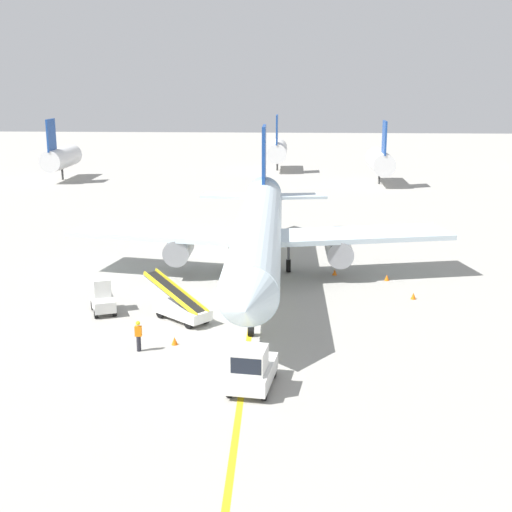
{
  "coord_description": "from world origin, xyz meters",
  "views": [
    {
      "loc": [
        3.17,
        -37.35,
        14.23
      ],
      "look_at": [
        0.68,
        8.14,
        2.5
      ],
      "focal_mm": 48.71,
      "sensor_mm": 36.0,
      "label": 1
    }
  ],
  "objects_px": {
    "safety_cone_tail_area": "(387,278)",
    "belt_loader_forward_hold": "(181,308)",
    "safety_cone_nose_left": "(335,272)",
    "safety_cone_wingtip_left": "(251,262)",
    "safety_cone_nose_right": "(175,341)",
    "safety_cone_wingtip_right": "(413,296)",
    "airliner": "(259,232)",
    "ground_crew_marshaller": "(138,335)",
    "pushback_tug": "(251,369)",
    "baggage_tug_near_wing": "(103,298)"
  },
  "relations": [
    {
      "from": "pushback_tug",
      "to": "baggage_tug_near_wing",
      "type": "distance_m",
      "value": 14.45
    },
    {
      "from": "belt_loader_forward_hold",
      "to": "ground_crew_marshaller",
      "type": "height_order",
      "value": "belt_loader_forward_hold"
    },
    {
      "from": "safety_cone_nose_left",
      "to": "pushback_tug",
      "type": "bearing_deg",
      "value": -104.19
    },
    {
      "from": "safety_cone_tail_area",
      "to": "belt_loader_forward_hold",
      "type": "bearing_deg",
      "value": -145.81
    },
    {
      "from": "airliner",
      "to": "safety_cone_wingtip_left",
      "type": "relative_size",
      "value": 80.1
    },
    {
      "from": "safety_cone_wingtip_left",
      "to": "pushback_tug",
      "type": "bearing_deg",
      "value": -86.4
    },
    {
      "from": "baggage_tug_near_wing",
      "to": "belt_loader_forward_hold",
      "type": "height_order",
      "value": "belt_loader_forward_hold"
    },
    {
      "from": "baggage_tug_near_wing",
      "to": "safety_cone_nose_right",
      "type": "bearing_deg",
      "value": -43.91
    },
    {
      "from": "safety_cone_nose_left",
      "to": "safety_cone_wingtip_left",
      "type": "xyz_separation_m",
      "value": [
        -6.4,
        2.46,
        0.0
      ]
    },
    {
      "from": "pushback_tug",
      "to": "safety_cone_nose_right",
      "type": "bearing_deg",
      "value": 130.52
    },
    {
      "from": "safety_cone_wingtip_left",
      "to": "safety_cone_wingtip_right",
      "type": "height_order",
      "value": "same"
    },
    {
      "from": "ground_crew_marshaller",
      "to": "safety_cone_nose_right",
      "type": "relative_size",
      "value": 3.86
    },
    {
      "from": "ground_crew_marshaller",
      "to": "safety_cone_wingtip_left",
      "type": "bearing_deg",
      "value": 74.66
    },
    {
      "from": "ground_crew_marshaller",
      "to": "safety_cone_wingtip_left",
      "type": "xyz_separation_m",
      "value": [
        4.91,
        17.9,
        -0.69
      ]
    },
    {
      "from": "airliner",
      "to": "belt_loader_forward_hold",
      "type": "relative_size",
      "value": 7.68
    },
    {
      "from": "pushback_tug",
      "to": "safety_cone_nose_left",
      "type": "bearing_deg",
      "value": 75.81
    },
    {
      "from": "airliner",
      "to": "safety_cone_wingtip_left",
      "type": "distance_m",
      "value": 4.64
    },
    {
      "from": "ground_crew_marshaller",
      "to": "safety_cone_wingtip_right",
      "type": "xyz_separation_m",
      "value": [
        16.2,
        9.91,
        -0.69
      ]
    },
    {
      "from": "safety_cone_nose_right",
      "to": "safety_cone_wingtip_left",
      "type": "relative_size",
      "value": 1.0
    },
    {
      "from": "pushback_tug",
      "to": "ground_crew_marshaller",
      "type": "height_order",
      "value": "pushback_tug"
    },
    {
      "from": "baggage_tug_near_wing",
      "to": "safety_cone_tail_area",
      "type": "bearing_deg",
      "value": 23.26
    },
    {
      "from": "safety_cone_nose_right",
      "to": "pushback_tug",
      "type": "bearing_deg",
      "value": -49.48
    },
    {
      "from": "belt_loader_forward_hold",
      "to": "safety_cone_wingtip_right",
      "type": "xyz_separation_m",
      "value": [
        14.71,
        4.9,
        -0.56
      ]
    },
    {
      "from": "ground_crew_marshaller",
      "to": "safety_cone_nose_right",
      "type": "xyz_separation_m",
      "value": [
        1.76,
        1.01,
        -0.69
      ]
    },
    {
      "from": "safety_cone_nose_right",
      "to": "safety_cone_tail_area",
      "type": "bearing_deg",
      "value": 44.86
    },
    {
      "from": "baggage_tug_near_wing",
      "to": "belt_loader_forward_hold",
      "type": "xyz_separation_m",
      "value": [
        5.1,
        -1.18,
        -0.15
      ]
    },
    {
      "from": "safety_cone_wingtip_left",
      "to": "safety_cone_wingtip_right",
      "type": "relative_size",
      "value": 1.0
    },
    {
      "from": "safety_cone_tail_area",
      "to": "safety_cone_nose_right",
      "type": "bearing_deg",
      "value": -135.14
    },
    {
      "from": "airliner",
      "to": "safety_cone_wingtip_right",
      "type": "relative_size",
      "value": 80.1
    },
    {
      "from": "pushback_tug",
      "to": "safety_cone_nose_left",
      "type": "relative_size",
      "value": 8.7
    },
    {
      "from": "baggage_tug_near_wing",
      "to": "safety_cone_nose_left",
      "type": "distance_m",
      "value": 17.58
    },
    {
      "from": "ground_crew_marshaller",
      "to": "safety_cone_wingtip_left",
      "type": "relative_size",
      "value": 3.86
    },
    {
      "from": "safety_cone_wingtip_left",
      "to": "safety_cone_tail_area",
      "type": "bearing_deg",
      "value": -20.24
    },
    {
      "from": "ground_crew_marshaller",
      "to": "safety_cone_tail_area",
      "type": "xyz_separation_m",
      "value": [
        15.0,
        14.19,
        -0.69
      ]
    },
    {
      "from": "ground_crew_marshaller",
      "to": "belt_loader_forward_hold",
      "type": "bearing_deg",
      "value": 73.49
    },
    {
      "from": "safety_cone_wingtip_left",
      "to": "safety_cone_tail_area",
      "type": "height_order",
      "value": "same"
    },
    {
      "from": "safety_cone_wingtip_left",
      "to": "belt_loader_forward_hold",
      "type": "bearing_deg",
      "value": -104.88
    },
    {
      "from": "safety_cone_wingtip_left",
      "to": "safety_cone_nose_left",
      "type": "bearing_deg",
      "value": -21.02
    },
    {
      "from": "ground_crew_marshaller",
      "to": "airliner",
      "type": "bearing_deg",
      "value": 68.79
    },
    {
      "from": "ground_crew_marshaller",
      "to": "safety_cone_wingtip_right",
      "type": "bearing_deg",
      "value": 31.45
    },
    {
      "from": "safety_cone_nose_right",
      "to": "safety_cone_wingtip_right",
      "type": "height_order",
      "value": "same"
    },
    {
      "from": "pushback_tug",
      "to": "belt_loader_forward_hold",
      "type": "xyz_separation_m",
      "value": [
        -4.82,
        9.33,
        -0.22
      ]
    },
    {
      "from": "safety_cone_wingtip_left",
      "to": "safety_cone_tail_area",
      "type": "relative_size",
      "value": 1.0
    },
    {
      "from": "safety_cone_nose_left",
      "to": "safety_cone_tail_area",
      "type": "xyz_separation_m",
      "value": [
        3.69,
        -1.26,
        0.0
      ]
    },
    {
      "from": "airliner",
      "to": "baggage_tug_near_wing",
      "type": "relative_size",
      "value": 12.99
    },
    {
      "from": "pushback_tug",
      "to": "ground_crew_marshaller",
      "type": "relative_size",
      "value": 2.25
    },
    {
      "from": "baggage_tug_near_wing",
      "to": "safety_cone_wingtip_right",
      "type": "bearing_deg",
      "value": 10.64
    },
    {
      "from": "airliner",
      "to": "safety_cone_nose_right",
      "type": "xyz_separation_m",
      "value": [
        -3.92,
        -13.62,
        -3.2
      ]
    },
    {
      "from": "belt_loader_forward_hold",
      "to": "ground_crew_marshaller",
      "type": "xyz_separation_m",
      "value": [
        -1.48,
        -5.01,
        0.13
      ]
    },
    {
      "from": "safety_cone_nose_right",
      "to": "safety_cone_wingtip_right",
      "type": "xyz_separation_m",
      "value": [
        14.44,
        8.9,
        0.0
      ]
    }
  ]
}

